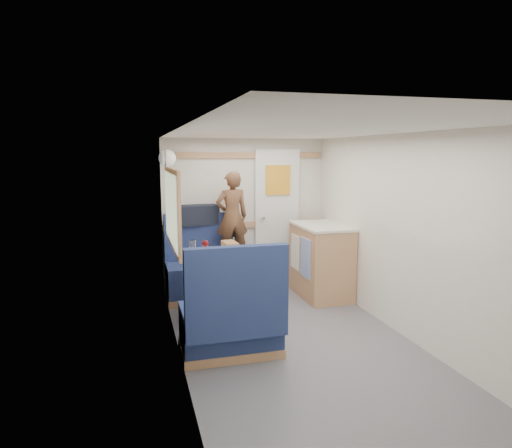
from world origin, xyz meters
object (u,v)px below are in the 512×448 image
object	(u,v)px
wine_glass	(205,244)
bread_loaf	(230,246)
tumbler_mid	(192,245)
duffel_bag	(197,215)
person	(232,217)
bench_near	(232,324)
orange_fruit	(230,254)
pepper_grinder	(211,254)
dome_light	(167,158)
beer_glass	(230,247)
dinette_table	(214,271)
tray	(235,262)
cheese_block	(218,258)
galley_counter	(321,260)
bench_far	(202,275)
tumbler_left	(209,258)

from	to	relation	value
wine_glass	bread_loaf	distance (m)	0.34
tumbler_mid	duffel_bag	bearing A→B (deg)	77.39
person	wine_glass	bearing A→B (deg)	54.73
bench_near	wine_glass	xyz separation A→B (m)	(-0.07, 0.96, 0.54)
orange_fruit	bread_loaf	size ratio (longest dim) A/B	0.27
orange_fruit	wine_glass	bearing A→B (deg)	134.60
orange_fruit	pepper_grinder	world-z (taller)	pepper_grinder
pepper_grinder	duffel_bag	bearing A→B (deg)	88.68
dome_light	pepper_grinder	world-z (taller)	dome_light
wine_glass	beer_glass	xyz separation A→B (m)	(0.30, 0.13, -0.07)
dinette_table	person	bearing A→B (deg)	66.12
tray	wine_glass	size ratio (longest dim) A/B	1.89
duffel_bag	tray	xyz separation A→B (m)	(0.17, -1.44, -0.30)
person	cheese_block	distance (m)	1.23
dinette_table	orange_fruit	size ratio (longest dim) A/B	13.44
dome_light	person	size ratio (longest dim) A/B	0.18
cheese_block	pepper_grinder	distance (m)	0.20
galley_counter	wine_glass	size ratio (longest dim) A/B	5.48
wine_glass	pepper_grinder	size ratio (longest dim) A/B	1.91
tray	cheese_block	bearing A→B (deg)	155.31
bread_loaf	duffel_bag	bearing A→B (deg)	104.78
dinette_table	bench_far	size ratio (longest dim) A/B	0.88
galley_counter	person	distance (m)	1.25
cheese_block	bread_loaf	bearing A→B (deg)	64.07
galley_counter	bench_near	bearing A→B (deg)	-136.06
bench_near	cheese_block	size ratio (longest dim) A/B	9.42
dinette_table	dome_light	bearing A→B (deg)	114.65
orange_fruit	beer_glass	size ratio (longest dim) A/B	0.69
galley_counter	tray	size ratio (longest dim) A/B	2.90
tumbler_left	beer_glass	world-z (taller)	tumbler_left
galley_counter	beer_glass	size ratio (longest dim) A/B	9.25
dome_light	galley_counter	size ratio (longest dim) A/B	0.22
cheese_block	bread_loaf	world-z (taller)	bread_loaf
person	bench_far	bearing A→B (deg)	-0.62
cheese_block	person	bearing A→B (deg)	70.50
bench_far	cheese_block	world-z (taller)	bench_far
dinette_table	galley_counter	xyz separation A→B (m)	(1.47, 0.55, -0.10)
duffel_bag	cheese_block	xyz separation A→B (m)	(0.00, -1.36, -0.27)
duffel_bag	bread_loaf	bearing A→B (deg)	-83.13
bench_near	tray	size ratio (longest dim) A/B	3.31
dinette_table	tray	size ratio (longest dim) A/B	2.90
bread_loaf	cheese_block	bearing A→B (deg)	-115.93
orange_fruit	tumbler_mid	xyz separation A→B (m)	(-0.33, 0.49, 0.01)
orange_fruit	cheese_block	distance (m)	0.19
duffel_bag	person	bearing A→B (deg)	-37.26
duffel_bag	cheese_block	distance (m)	1.39
tumbler_left	orange_fruit	bearing A→B (deg)	30.93
person	tumbler_left	size ratio (longest dim) A/B	9.51
cheese_block	tumbler_left	size ratio (longest dim) A/B	0.93
duffel_bag	bread_loaf	size ratio (longest dim) A/B	2.02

